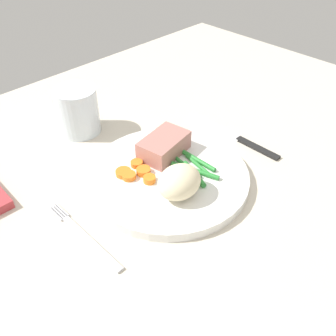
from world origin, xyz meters
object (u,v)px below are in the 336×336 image
object	(u,v)px
fork	(84,236)
knife	(235,137)
dinner_plate	(168,176)
water_glass	(78,114)
meat_portion	(166,145)

from	to	relation	value
fork	knife	size ratio (longest dim) A/B	0.81
dinner_plate	water_glass	xyz separation A→B (cm)	(-1.74, 22.58, 3.00)
fork	water_glass	distance (cm)	27.71
meat_portion	water_glass	size ratio (longest dim) A/B	0.98
fork	knife	world-z (taller)	knife
dinner_plate	fork	distance (cm)	17.02
meat_portion	knife	size ratio (longest dim) A/B	0.43
meat_portion	fork	distance (cm)	21.31
knife	water_glass	size ratio (longest dim) A/B	2.29
dinner_plate	meat_portion	xyz separation A→B (cm)	(3.59, 4.19, 2.49)
dinner_plate	fork	size ratio (longest dim) A/B	1.60
meat_portion	knife	distance (cm)	15.21
meat_portion	fork	bearing A→B (deg)	-167.82
knife	water_glass	bearing A→B (deg)	130.90
dinner_plate	meat_portion	size ratio (longest dim) A/B	3.02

